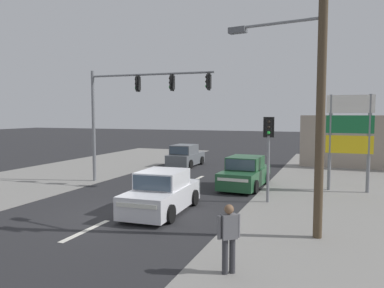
# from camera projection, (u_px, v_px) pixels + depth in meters

# --- Properties ---
(ground_plane) EXTENTS (140.00, 140.00, 0.00)m
(ground_plane) POSITION_uv_depth(u_px,v_px,m) (120.00, 215.00, 13.67)
(ground_plane) COLOR #28282B
(lane_dash_near) EXTENTS (0.20, 2.40, 0.01)m
(lane_dash_near) POSITION_uv_depth(u_px,v_px,m) (86.00, 231.00, 11.80)
(lane_dash_near) COLOR silver
(lane_dash_near) RESTS_ON ground
(lane_dash_mid) EXTENTS (0.20, 2.40, 0.01)m
(lane_dash_mid) POSITION_uv_depth(u_px,v_px,m) (156.00, 198.00, 16.46)
(lane_dash_mid) COLOR silver
(lane_dash_mid) RESTS_ON ground
(lane_dash_far) EXTENTS (0.20, 2.40, 0.01)m
(lane_dash_far) POSITION_uv_depth(u_px,v_px,m) (196.00, 179.00, 21.11)
(lane_dash_far) COLOR silver
(lane_dash_far) RESTS_ON ground
(kerb_left_verge) EXTENTS (8.00, 40.00, 0.02)m
(kerb_left_verge) POSITION_uv_depth(u_px,v_px,m) (25.00, 181.00, 20.41)
(kerb_left_verge) COLOR gray
(kerb_left_verge) RESTS_ON ground
(utility_pole_foreground_right) EXTENTS (3.77, 0.69, 8.88)m
(utility_pole_foreground_right) POSITION_uv_depth(u_px,v_px,m) (316.00, 75.00, 10.77)
(utility_pole_foreground_right) COLOR #4C3D2B
(utility_pole_foreground_right) RESTS_ON ground
(traffic_signal_mast) EXTENTS (6.89, 0.57, 6.00)m
(traffic_signal_mast) POSITION_uv_depth(u_px,v_px,m) (132.00, 101.00, 19.47)
(traffic_signal_mast) COLOR slate
(traffic_signal_mast) RESTS_ON ground
(pedestal_signal_right_kerb) EXTENTS (0.44, 0.30, 3.56)m
(pedestal_signal_right_kerb) POSITION_uv_depth(u_px,v_px,m) (268.00, 145.00, 15.37)
(pedestal_signal_right_kerb) COLOR slate
(pedestal_signal_right_kerb) RESTS_ON ground
(shopping_plaza_sign) EXTENTS (2.10, 0.16, 4.60)m
(shopping_plaza_sign) POSITION_uv_depth(u_px,v_px,m) (350.00, 129.00, 17.55)
(shopping_plaza_sign) COLOR slate
(shopping_plaza_sign) RESTS_ON ground
(sedan_kerbside_parked) EXTENTS (2.02, 4.30, 1.56)m
(sedan_kerbside_parked) POSITION_uv_depth(u_px,v_px,m) (162.00, 193.00, 14.06)
(sedan_kerbside_parked) COLOR silver
(sedan_kerbside_parked) RESTS_ON ground
(sedan_oncoming_mid) EXTENTS (2.01, 4.30, 1.56)m
(sedan_oncoming_mid) POSITION_uv_depth(u_px,v_px,m) (245.00, 173.00, 18.77)
(sedan_oncoming_mid) COLOR #235633
(sedan_oncoming_mid) RESTS_ON ground
(hatchback_crossing_left) EXTENTS (1.80, 3.65, 1.53)m
(hatchback_crossing_left) POSITION_uv_depth(u_px,v_px,m) (185.00, 156.00, 26.54)
(hatchback_crossing_left) COLOR slate
(hatchback_crossing_left) RESTS_ON ground
(pedestrian_at_kerb) EXTENTS (0.46, 0.40, 1.63)m
(pedestrian_at_kerb) POSITION_uv_depth(u_px,v_px,m) (229.00, 235.00, 8.51)
(pedestrian_at_kerb) COLOR #333338
(pedestrian_at_kerb) RESTS_ON ground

